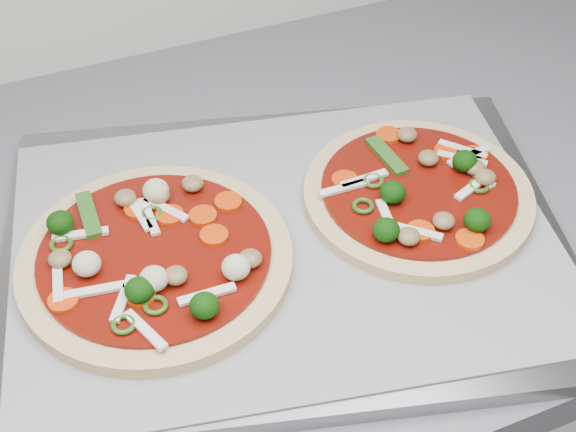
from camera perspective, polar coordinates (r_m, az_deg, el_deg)
name	(u,v)px	position (r m, az deg, el deg)	size (l,w,h in m)	color
countertop	(129,255)	(0.77, -11.24, -2.75)	(3.60, 0.60, 0.04)	slate
baking_tray	(285,245)	(0.72, -0.22, -2.04)	(0.50, 0.37, 0.02)	gray
parchment	(285,237)	(0.72, -0.22, -1.53)	(0.48, 0.35, 0.00)	gray
pizza_left	(154,257)	(0.69, -9.49, -2.92)	(0.31, 0.31, 0.04)	#D6B77D
pizza_right	(420,193)	(0.75, 9.35, 1.64)	(0.27, 0.27, 0.04)	#D6B77D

